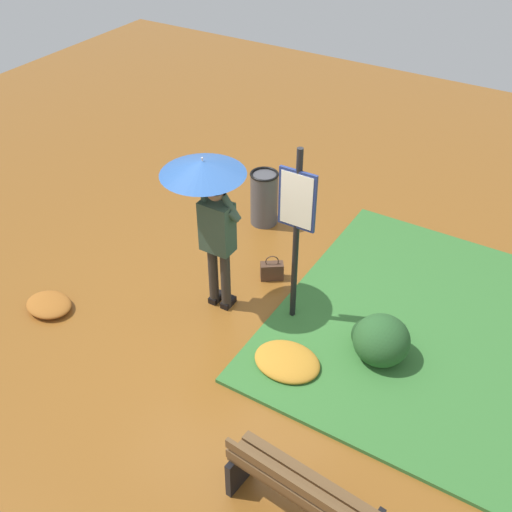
% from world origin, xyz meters
% --- Properties ---
extents(ground_plane, '(18.00, 18.00, 0.00)m').
position_xyz_m(ground_plane, '(0.00, 0.00, 0.00)').
color(ground_plane, brown).
extents(grass_verge, '(4.80, 4.00, 0.05)m').
position_xyz_m(grass_verge, '(-2.79, -1.01, 0.03)').
color(grass_verge, '#387533').
rests_on(grass_verge, ground_plane).
extents(person_with_umbrella, '(0.96, 0.96, 2.04)m').
position_xyz_m(person_with_umbrella, '(0.36, -0.10, 1.55)').
color(person_with_umbrella, '#2D2823').
rests_on(person_with_umbrella, ground_plane).
extents(info_sign_post, '(0.44, 0.07, 2.30)m').
position_xyz_m(info_sign_post, '(-0.61, -0.36, 1.44)').
color(info_sign_post, black).
rests_on(info_sign_post, ground_plane).
extents(handbag, '(0.33, 0.29, 0.37)m').
position_xyz_m(handbag, '(-0.01, -0.89, 0.13)').
color(handbag, '#4C3323').
rests_on(handbag, ground_plane).
extents(park_bench, '(1.40, 0.48, 0.75)m').
position_xyz_m(park_bench, '(-1.92, 1.91, 0.40)').
color(park_bench, black).
rests_on(park_bench, ground_plane).
extents(trash_bin, '(0.42, 0.42, 0.83)m').
position_xyz_m(trash_bin, '(0.76, -1.98, 0.42)').
color(trash_bin, '#4C4C51').
rests_on(trash_bin, ground_plane).
extents(shrub_cluster, '(0.70, 0.64, 0.57)m').
position_xyz_m(shrub_cluster, '(-1.74, -0.29, 0.27)').
color(shrub_cluster, '#285628').
rests_on(shrub_cluster, ground_plane).
extents(leaf_pile_near_person, '(0.61, 0.49, 0.13)m').
position_xyz_m(leaf_pile_near_person, '(2.05, 1.07, 0.07)').
color(leaf_pile_near_person, '#A86023').
rests_on(leaf_pile_near_person, ground_plane).
extents(leaf_pile_by_bench, '(0.77, 0.61, 0.17)m').
position_xyz_m(leaf_pile_by_bench, '(-0.95, 0.38, 0.08)').
color(leaf_pile_by_bench, '#C68428').
rests_on(leaf_pile_by_bench, ground_plane).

